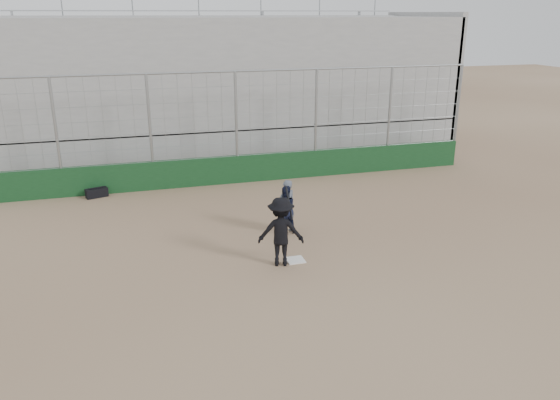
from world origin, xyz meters
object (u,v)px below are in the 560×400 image
object	(u,v)px
batter_at_plate	(281,232)
catcher_crouched	(285,218)
equipment_bag	(97,193)
umpire	(287,209)

from	to	relation	value
batter_at_plate	catcher_crouched	distance (m)	2.00
batter_at_plate	equipment_bag	bearing A→B (deg)	123.94
catcher_crouched	equipment_bag	xyz separation A→B (m)	(-5.19, 4.89, -0.33)
batter_at_plate	umpire	xyz separation A→B (m)	(0.74, 1.98, -0.18)
umpire	batter_at_plate	bearing A→B (deg)	48.25
catcher_crouched	equipment_bag	world-z (taller)	catcher_crouched
catcher_crouched	batter_at_plate	bearing A→B (deg)	-109.47
batter_at_plate	equipment_bag	size ratio (longest dim) A/B	2.46
catcher_crouched	equipment_bag	distance (m)	7.13
batter_at_plate	equipment_bag	distance (m)	8.15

